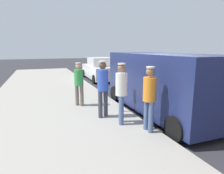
# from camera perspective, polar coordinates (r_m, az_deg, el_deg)

# --- Properties ---
(ground_plane) EXTENTS (80.00, 80.00, 0.00)m
(ground_plane) POSITION_cam_1_polar(r_m,az_deg,el_deg) (7.54, 11.91, -6.98)
(ground_plane) COLOR #2D2D33
(sidewalk_slab) EXTENTS (5.00, 32.00, 0.15)m
(sidewalk_slab) POSITION_cam_1_polar(r_m,az_deg,el_deg) (6.43, -15.83, -9.73)
(sidewalk_slab) COLOR #9E998E
(sidewalk_slab) RESTS_ON ground
(parking_meter_near) EXTENTS (0.14, 0.18, 1.52)m
(parking_meter_near) POSITION_cam_1_polar(r_m,az_deg,el_deg) (6.64, 2.42, 1.29)
(parking_meter_near) COLOR gray
(parking_meter_near) RESTS_ON sidewalk_slab
(pedestrian_in_green) EXTENTS (0.34, 0.34, 1.65)m
(pedestrian_in_green) POSITION_cam_1_polar(r_m,az_deg,el_deg) (7.49, -9.66, 1.61)
(pedestrian_in_green) COLOR #726656
(pedestrian_in_green) RESTS_ON sidewalk_slab
(pedestrian_in_blue) EXTENTS (0.34, 0.34, 1.80)m
(pedestrian_in_blue) POSITION_cam_1_polar(r_m,az_deg,el_deg) (6.12, -2.69, 0.54)
(pedestrian_in_blue) COLOR #383D47
(pedestrian_in_blue) RESTS_ON sidewalk_slab
(pedestrian_in_orange) EXTENTS (0.34, 0.36, 1.73)m
(pedestrian_in_orange) POSITION_cam_1_polar(r_m,az_deg,el_deg) (5.16, 10.88, -2.25)
(pedestrian_in_orange) COLOR #4C608C
(pedestrian_in_orange) RESTS_ON sidewalk_slab
(pedestrian_in_white) EXTENTS (0.34, 0.34, 1.77)m
(pedestrian_in_white) POSITION_cam_1_polar(r_m,az_deg,el_deg) (5.59, 2.77, -0.70)
(pedestrian_in_white) COLOR #4C608C
(pedestrian_in_white) RESTS_ON sidewalk_slab
(parked_van) EXTENTS (2.13, 5.20, 2.15)m
(parked_van) POSITION_cam_1_polar(r_m,az_deg,el_deg) (7.18, 14.20, 1.50)
(parked_van) COLOR navy
(parked_van) RESTS_ON ground
(parked_sedan_behind) EXTENTS (2.02, 4.43, 1.65)m
(parked_sedan_behind) POSITION_cam_1_polar(r_m,az_deg,el_deg) (14.67, -3.45, 5.09)
(parked_sedan_behind) COLOR white
(parked_sedan_behind) RESTS_ON ground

